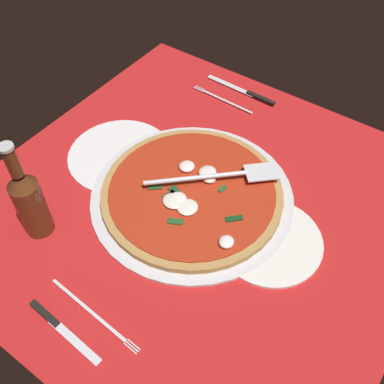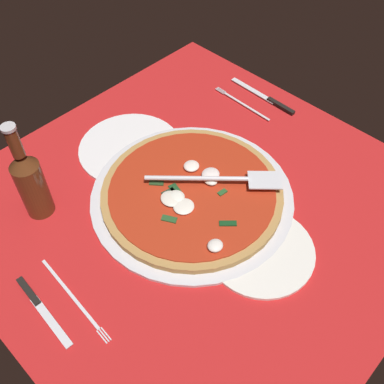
{
  "view_description": "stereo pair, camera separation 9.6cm",
  "coord_description": "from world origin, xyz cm",
  "views": [
    {
      "loc": [
        -33.74,
        50.25,
        75.47
      ],
      "look_at": [
        2.16,
        -0.56,
        2.13
      ],
      "focal_mm": 42.09,
      "sensor_mm": 36.0,
      "label": 1
    },
    {
      "loc": [
        -41.13,
        44.12,
        75.47
      ],
      "look_at": [
        2.16,
        -0.56,
        2.13
      ],
      "focal_mm": 42.09,
      "sensor_mm": 36.0,
      "label": 2
    }
  ],
  "objects": [
    {
      "name": "pizza",
      "position": [
        2.11,
        -0.52,
        2.03
      ],
      "size": [
        39.03,
        39.03,
        3.03
      ],
      "color": "#B08346",
      "rests_on": "pizza_pan"
    },
    {
      "name": "checker_pattern",
      "position": [
        0.0,
        0.0,
        0.05
      ],
      "size": [
        90.0,
        90.0,
        0.1
      ],
      "color": "white",
      "rests_on": "ground_plane"
    },
    {
      "name": "ground_plane",
      "position": [
        0.0,
        0.0,
        -0.4
      ],
      "size": [
        90.0,
        90.0,
        0.8
      ],
      "primitive_type": "cube",
      "color": "red"
    },
    {
      "name": "place_setting_near",
      "position": [
        12.84,
        -35.56,
        0.46
      ],
      "size": [
        21.41,
        14.45,
        1.4
      ],
      "rotation": [
        0.0,
        0.0,
        -0.03
      ],
      "color": "white",
      "rests_on": "ground_plane"
    },
    {
      "name": "dinner_plate_left",
      "position": [
        -17.12,
        -0.34,
        0.6
      ],
      "size": [
        21.36,
        21.36,
        1.0
      ],
      "primitive_type": "cylinder",
      "color": "white",
      "rests_on": "ground_plane"
    },
    {
      "name": "dinner_plate_right",
      "position": [
        23.15,
        -1.02,
        0.6
      ],
      "size": [
        24.25,
        24.25,
        1.0
      ],
      "primitive_type": "cylinder",
      "color": "white",
      "rests_on": "ground_plane"
    },
    {
      "name": "pizza_server",
      "position": [
        -0.83,
        -5.68,
        4.55
      ],
      "size": [
        23.25,
        22.14,
        1.0
      ],
      "rotation": [
        0.0,
        0.0,
        3.9
      ],
      "color": "silver",
      "rests_on": "pizza"
    },
    {
      "name": "pizza_pan",
      "position": [
        2.16,
        -0.56,
        0.62
      ],
      "size": [
        43.75,
        43.75,
        1.03
      ],
      "primitive_type": "cylinder",
      "color": "silver",
      "rests_on": "ground_plane"
    },
    {
      "name": "place_setting_far",
      "position": [
        2.42,
        34.47,
        0.45
      ],
      "size": [
        22.64,
        13.1,
        1.4
      ],
      "rotation": [
        0.0,
        0.0,
        3.08
      ],
      "color": "white",
      "rests_on": "ground_plane"
    },
    {
      "name": "beer_bottle",
      "position": [
        22.76,
        24.03,
        9.17
      ],
      "size": [
        5.73,
        5.73,
        23.5
      ],
      "color": "#572C15",
      "rests_on": "ground_plane"
    }
  ]
}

